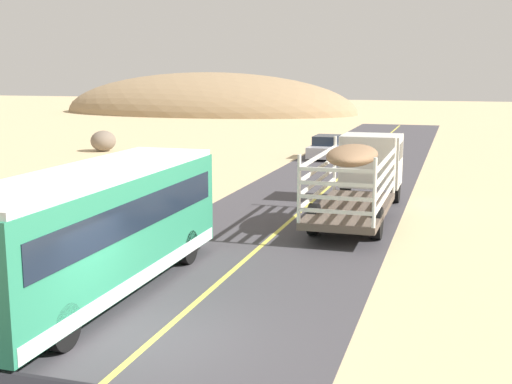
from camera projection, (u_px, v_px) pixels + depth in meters
The scene contains 9 objects.
ground_plane at pixel (154, 340), 14.12m from camera, with size 240.00×240.00×0.00m, color #CCB284.
road_surface at pixel (154, 340), 14.12m from camera, with size 8.00×120.00×0.02m, color #423F44.
road_centre_line at pixel (154, 339), 14.12m from camera, with size 0.16×117.60×0.00m, color #D8CC4C.
livestock_truck at pixel (364, 168), 26.78m from camera, with size 2.53×9.70×3.02m.
bus at pixel (95, 228), 16.64m from camera, with size 2.54×10.00×3.21m.
car_far at pixel (326, 148), 43.43m from camera, with size 1.80×4.40×1.46m.
boulder_mid_field at pixel (49, 186), 29.62m from camera, with size 1.72×1.48×1.17m, color #756656.
boulder_far_horizon at pixel (103, 141), 47.21m from camera, with size 1.73×1.87×1.46m, color #756656.
distant_hill at pixel (207, 113), 90.81m from camera, with size 41.14×22.09×10.93m, color #997C5A.
Camera 1 is at (5.97, -12.11, 5.63)m, focal length 46.69 mm.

